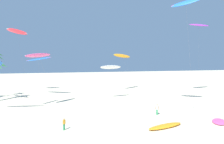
{
  "coord_description": "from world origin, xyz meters",
  "views": [
    {
      "loc": [
        -7.95,
        -8.7,
        9.15
      ],
      "look_at": [
        -0.22,
        17.98,
        7.6
      ],
      "focal_mm": 36.53,
      "sensor_mm": 36.0,
      "label": 1
    }
  ],
  "objects_px": {
    "flying_kite_1": "(122,56)",
    "flying_kite_11": "(39,59)",
    "flying_kite_3": "(38,55)",
    "grounded_kite_0": "(219,121)",
    "flying_kite_8": "(186,3)",
    "grounded_kite_2": "(165,126)",
    "flying_kite_9": "(17,31)",
    "flying_kite_2": "(111,67)",
    "flying_kite_10": "(199,25)",
    "person_near_right": "(157,109)",
    "person_far_watcher": "(64,123)"
  },
  "relations": [
    {
      "from": "flying_kite_9",
      "to": "flying_kite_10",
      "type": "bearing_deg",
      "value": -16.1
    },
    {
      "from": "flying_kite_1",
      "to": "person_far_watcher",
      "type": "height_order",
      "value": "flying_kite_1"
    },
    {
      "from": "grounded_kite_2",
      "to": "flying_kite_10",
      "type": "bearing_deg",
      "value": 46.37
    },
    {
      "from": "flying_kite_9",
      "to": "flying_kite_10",
      "type": "distance_m",
      "value": 47.68
    },
    {
      "from": "person_far_watcher",
      "to": "flying_kite_10",
      "type": "bearing_deg",
      "value": 30.94
    },
    {
      "from": "person_near_right",
      "to": "flying_kite_8",
      "type": "bearing_deg",
      "value": 19.25
    },
    {
      "from": "flying_kite_1",
      "to": "flying_kite_8",
      "type": "height_order",
      "value": "flying_kite_8"
    },
    {
      "from": "flying_kite_2",
      "to": "flying_kite_9",
      "type": "bearing_deg",
      "value": 144.48
    },
    {
      "from": "flying_kite_3",
      "to": "flying_kite_10",
      "type": "distance_m",
      "value": 41.38
    },
    {
      "from": "flying_kite_11",
      "to": "flying_kite_8",
      "type": "bearing_deg",
      "value": -41.21
    },
    {
      "from": "flying_kite_3",
      "to": "flying_kite_11",
      "type": "height_order",
      "value": "flying_kite_3"
    },
    {
      "from": "flying_kite_1",
      "to": "flying_kite_3",
      "type": "distance_m",
      "value": 28.64
    },
    {
      "from": "flying_kite_10",
      "to": "grounded_kite_0",
      "type": "bearing_deg",
      "value": -120.89
    },
    {
      "from": "flying_kite_8",
      "to": "grounded_kite_0",
      "type": "bearing_deg",
      "value": -90.53
    },
    {
      "from": "flying_kite_3",
      "to": "flying_kite_11",
      "type": "distance_m",
      "value": 13.85
    },
    {
      "from": "flying_kite_2",
      "to": "flying_kite_3",
      "type": "height_order",
      "value": "flying_kite_3"
    },
    {
      "from": "flying_kite_9",
      "to": "flying_kite_10",
      "type": "relative_size",
      "value": 0.95
    },
    {
      "from": "flying_kite_3",
      "to": "flying_kite_10",
      "type": "relative_size",
      "value": 0.57
    },
    {
      "from": "grounded_kite_0",
      "to": "person_far_watcher",
      "type": "relative_size",
      "value": 2.54
    },
    {
      "from": "flying_kite_8",
      "to": "grounded_kite_0",
      "type": "height_order",
      "value": "flying_kite_8"
    },
    {
      "from": "flying_kite_11",
      "to": "person_near_right",
      "type": "relative_size",
      "value": 6.29
    },
    {
      "from": "flying_kite_8",
      "to": "flying_kite_10",
      "type": "height_order",
      "value": "flying_kite_8"
    },
    {
      "from": "flying_kite_2",
      "to": "flying_kite_1",
      "type": "bearing_deg",
      "value": 61.31
    },
    {
      "from": "flying_kite_1",
      "to": "flying_kite_11",
      "type": "relative_size",
      "value": 1.0
    },
    {
      "from": "grounded_kite_0",
      "to": "grounded_kite_2",
      "type": "bearing_deg",
      "value": -179.65
    },
    {
      "from": "flying_kite_3",
      "to": "grounded_kite_2",
      "type": "relative_size",
      "value": 1.77
    },
    {
      "from": "flying_kite_9",
      "to": "grounded_kite_0",
      "type": "bearing_deg",
      "value": -50.45
    },
    {
      "from": "flying_kite_8",
      "to": "flying_kite_9",
      "type": "distance_m",
      "value": 42.54
    },
    {
      "from": "flying_kite_2",
      "to": "flying_kite_11",
      "type": "bearing_deg",
      "value": 150.39
    },
    {
      "from": "flying_kite_10",
      "to": "grounded_kite_2",
      "type": "height_order",
      "value": "flying_kite_10"
    },
    {
      "from": "flying_kite_3",
      "to": "person_near_right",
      "type": "xyz_separation_m",
      "value": [
        18.81,
        -11.09,
        -8.95
      ]
    },
    {
      "from": "flying_kite_3",
      "to": "grounded_kite_0",
      "type": "bearing_deg",
      "value": -34.95
    },
    {
      "from": "flying_kite_1",
      "to": "flying_kite_8",
      "type": "bearing_deg",
      "value": -83.66
    },
    {
      "from": "grounded_kite_2",
      "to": "person_near_right",
      "type": "distance_m",
      "value": 7.07
    },
    {
      "from": "flying_kite_8",
      "to": "flying_kite_11",
      "type": "distance_m",
      "value": 35.74
    },
    {
      "from": "flying_kite_3",
      "to": "person_near_right",
      "type": "bearing_deg",
      "value": -30.52
    },
    {
      "from": "flying_kite_8",
      "to": "grounded_kite_0",
      "type": "relative_size",
      "value": 4.97
    },
    {
      "from": "grounded_kite_2",
      "to": "person_near_right",
      "type": "relative_size",
      "value": 3.4
    },
    {
      "from": "flying_kite_2",
      "to": "person_far_watcher",
      "type": "distance_m",
      "value": 24.16
    },
    {
      "from": "flying_kite_1",
      "to": "person_near_right",
      "type": "bearing_deg",
      "value": -97.26
    },
    {
      "from": "grounded_kite_2",
      "to": "flying_kite_2",
      "type": "bearing_deg",
      "value": 93.0
    },
    {
      "from": "flying_kite_8",
      "to": "person_near_right",
      "type": "xyz_separation_m",
      "value": [
        -6.62,
        -2.31,
        -18.24
      ]
    },
    {
      "from": "flying_kite_3",
      "to": "flying_kite_9",
      "type": "height_order",
      "value": "flying_kite_9"
    },
    {
      "from": "flying_kite_3",
      "to": "flying_kite_8",
      "type": "distance_m",
      "value": 28.46
    },
    {
      "from": "flying_kite_1",
      "to": "grounded_kite_2",
      "type": "relative_size",
      "value": 1.84
    },
    {
      "from": "flying_kite_8",
      "to": "grounded_kite_2",
      "type": "distance_m",
      "value": 22.78
    },
    {
      "from": "flying_kite_1",
      "to": "flying_kite_2",
      "type": "xyz_separation_m",
      "value": [
        -7.06,
        -12.9,
        -2.79
      ]
    },
    {
      "from": "flying_kite_3",
      "to": "grounded_kite_0",
      "type": "distance_m",
      "value": 32.42
    },
    {
      "from": "flying_kite_11",
      "to": "person_far_watcher",
      "type": "relative_size",
      "value": 6.86
    },
    {
      "from": "flying_kite_1",
      "to": "flying_kite_2",
      "type": "bearing_deg",
      "value": -118.69
    }
  ]
}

